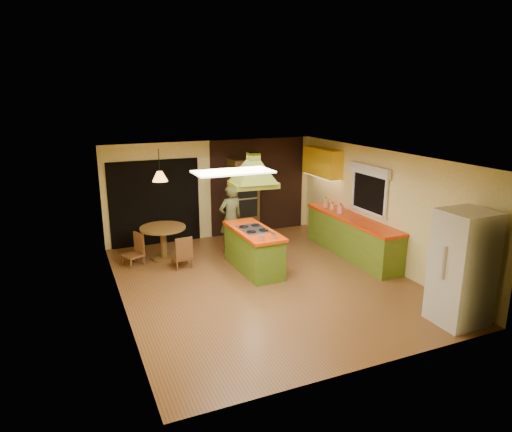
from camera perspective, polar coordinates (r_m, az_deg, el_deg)
name	(u,v)px	position (r m, az deg, el deg)	size (l,w,h in m)	color
ground	(265,282)	(9.22, 1.16, -8.19)	(6.50, 6.50, 0.00)	brown
room_walls	(266,222)	(8.80, 1.21, -0.70)	(5.50, 6.50, 6.50)	#FFF9B6
ceiling_plane	(266,157)	(8.54, 1.25, 7.38)	(6.50, 6.50, 0.00)	silver
brick_panel	(258,186)	(12.16, 0.27, 3.78)	(2.64, 0.03, 2.50)	#381E14
nook_opening	(155,203)	(11.42, -12.49, 1.62)	(2.20, 0.03, 2.10)	black
right_counter	(352,236)	(10.71, 11.86, -2.51)	(0.62, 3.05, 0.92)	olive
upper_cabinets	(322,162)	(11.75, 8.26, 6.68)	(0.34, 1.40, 0.70)	yellow
window_right	(369,181)	(10.38, 14.00, 4.26)	(0.12, 1.35, 1.06)	black
fluor_panel	(233,172)	(7.03, -2.87, 5.55)	(1.20, 0.60, 0.03)	white
kitchen_island	(254,249)	(9.66, -0.31, -4.20)	(0.76, 1.80, 0.91)	#5B8220
range_hood	(253,165)	(9.22, -0.33, 6.43)	(0.96, 0.72, 0.78)	olive
man	(231,219)	(10.63, -3.17, -0.33)	(0.60, 0.39, 1.63)	#4A502A
refrigerator	(462,268)	(8.05, 24.40, -5.93)	(0.78, 0.74, 1.89)	silver
wall_oven	(243,198)	(11.75, -1.60, 2.23)	(0.69, 0.62, 2.05)	#4F3919
dining_table	(163,236)	(10.46, -11.52, -2.51)	(1.01, 1.01, 0.76)	brown
chair_left	(133,250)	(10.31, -15.16, -4.09)	(0.38, 0.38, 0.69)	brown
chair_near	(182,251)	(9.96, -9.27, -4.38)	(0.39, 0.39, 0.71)	brown
pendant_lamp	(160,176)	(10.13, -11.93, 4.87)	(0.33, 0.33, 0.21)	#FF9E3F
canister_large	(326,203)	(11.39, 8.73, 1.65)	(0.14, 0.14, 0.21)	beige
canister_medium	(340,209)	(10.87, 10.52, 0.87)	(0.14, 0.14, 0.19)	beige
canister_small	(332,207)	(11.16, 9.53, 1.16)	(0.11, 0.11, 0.15)	beige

